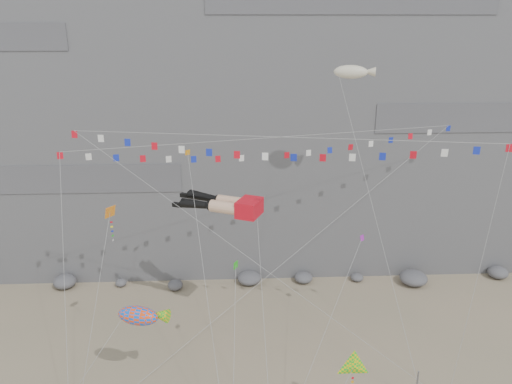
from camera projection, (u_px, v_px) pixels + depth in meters
cliff at (244, 42)px, 61.07m from camera, size 80.00×28.00×50.00m
talus_boulders at (249, 278)px, 54.84m from camera, size 60.00×3.00×1.20m
legs_kite at (226, 205)px, 41.29m from camera, size 7.74×17.44×18.96m
flag_banner_upper at (276, 138)px, 43.19m from camera, size 34.19×19.25×27.73m
flag_banner_lower at (280, 137)px, 35.44m from camera, size 30.55×7.75×23.78m
harlequin_kite at (110, 213)px, 36.14m from camera, size 3.29×7.75×15.94m
fish_windsock at (138, 316)px, 35.48m from camera, size 8.78×5.21×10.76m
delta_kite at (354, 367)px, 33.60m from camera, size 4.99×3.46×7.48m
blimp_windsock at (351, 73)px, 41.71m from camera, size 6.05×14.75×27.31m
small_kite_a at (189, 161)px, 40.05m from camera, size 3.64×14.22×22.25m
small_kite_b at (361, 241)px, 42.25m from camera, size 8.44×12.30×17.16m
small_kite_c at (236, 267)px, 36.22m from camera, size 1.20×8.86×13.36m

